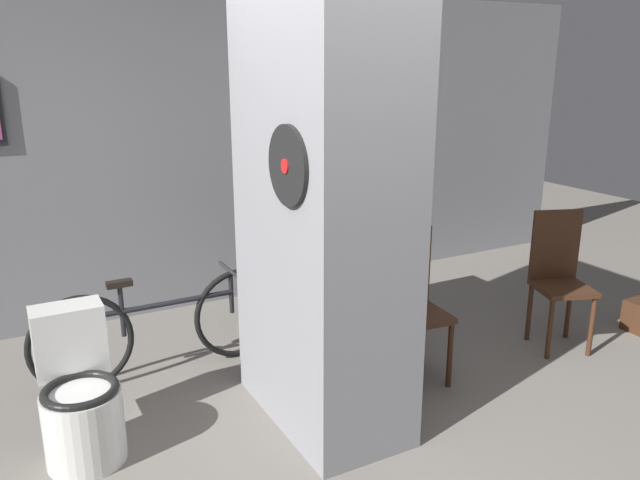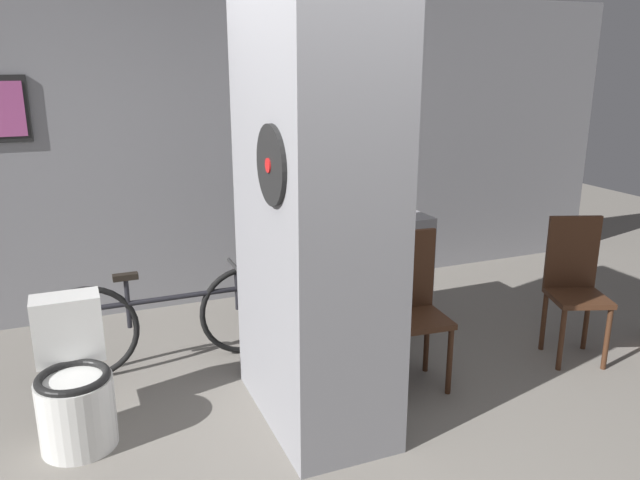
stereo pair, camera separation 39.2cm
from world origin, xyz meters
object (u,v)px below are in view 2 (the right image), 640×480
Objects in this scene: toilet at (74,386)px; chair_by_doorway at (575,283)px; bottle_tall at (373,204)px; chair_near_pillar at (413,303)px; bicycle at (170,319)px.

chair_by_doorway is (3.29, -0.23, 0.22)m from toilet.
toilet is 2.44× the size of bottle_tall.
bottle_tall is (-1.14, 0.88, 0.48)m from chair_by_doorway.
chair_near_pillar is 1.00× the size of chair_by_doorway.
bottle_tall reaches higher than chair_by_doorway.
bottle_tall is at bearing 162.89° from chair_by_doorway.
bottle_tall is (2.14, 0.64, 0.70)m from toilet.
toilet is at bearing -163.30° from bottle_tall.
bicycle is 5.34× the size of bottle_tall.
toilet is 2.35m from bottle_tall.
chair_near_pillar is at bearing -164.43° from chair_by_doorway.
toilet is 2.06m from chair_near_pillar.
chair_near_pillar reaches higher than bicycle.
chair_by_doorway is 3.13× the size of bottle_tall.
bicycle is at bearing 178.53° from bottle_tall.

